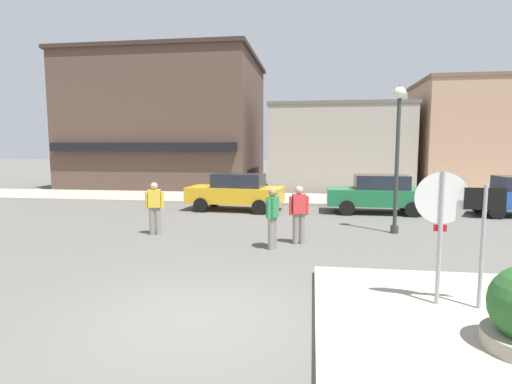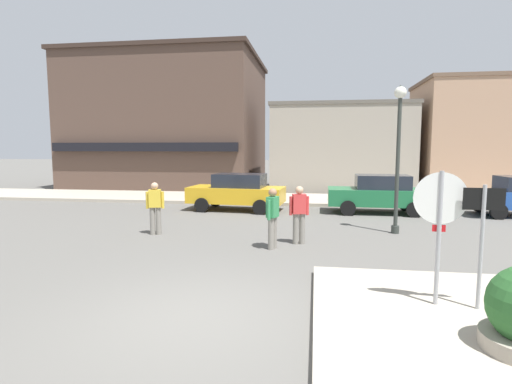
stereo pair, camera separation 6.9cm
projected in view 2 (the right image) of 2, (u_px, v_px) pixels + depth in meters
name	position (u px, v px, depth m)	size (l,w,h in m)	color
ground_plane	(193.00, 318.00, 6.26)	(160.00, 160.00, 0.00)	#5B5954
kerb_far	(278.00, 199.00, 20.24)	(80.00, 4.00, 0.15)	#A89E8C
stop_sign	(439.00, 220.00, 6.28)	(0.82, 0.08, 2.30)	#9E9EA3
one_way_sign	(482.00, 235.00, 6.12)	(0.60, 0.06, 2.10)	#9E9EA3
lamp_post	(399.00, 138.00, 12.13)	(0.36, 0.36, 4.54)	#333833
parked_car_nearest	(237.00, 191.00, 16.95)	(4.14, 2.15, 1.56)	gold
parked_car_second	(379.00, 193.00, 16.23)	(4.02, 1.93, 1.56)	#1E6B3D
pedestrian_crossing_near	(273.00, 216.00, 10.45)	(0.32, 0.55, 1.61)	gray
pedestrian_crossing_far	(299.00, 213.00, 10.99)	(0.56, 0.30, 1.61)	gray
pedestrian_kerb_side	(155.00, 207.00, 12.18)	(0.55, 0.31, 1.61)	gray
building_corner_shop	(172.00, 124.00, 27.61)	(12.10, 10.09, 8.64)	brown
building_storefront_left_near	(340.00, 148.00, 24.52)	(8.32, 5.22, 5.24)	#9E9384
building_storefront_left_mid	(499.00, 137.00, 23.01)	(9.04, 5.60, 6.51)	tan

